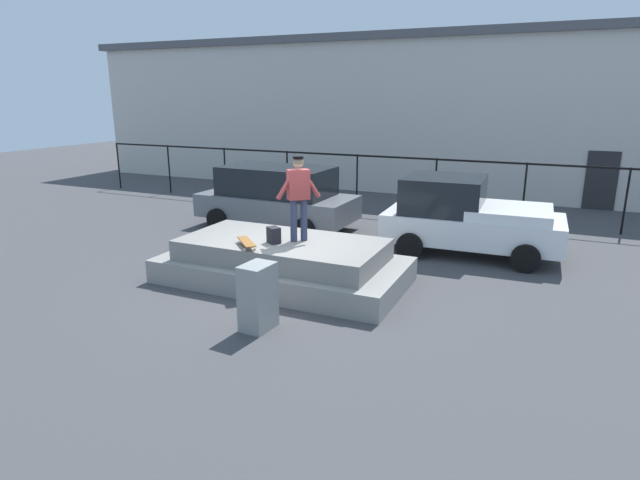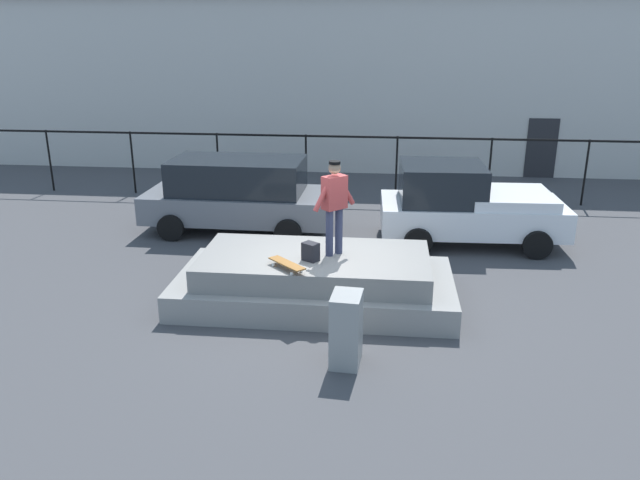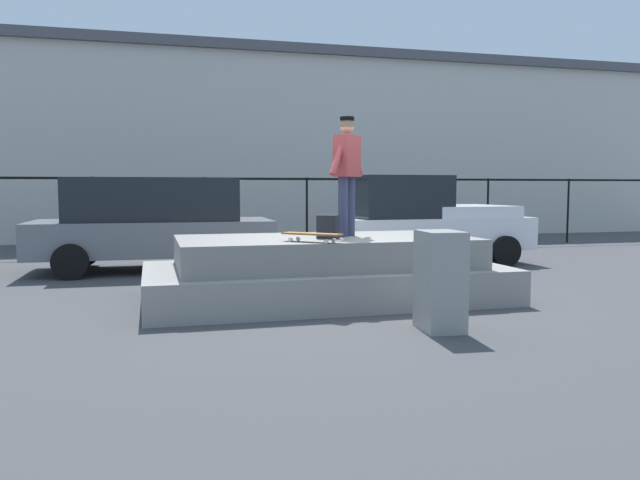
{
  "view_description": "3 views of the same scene",
  "coord_description": "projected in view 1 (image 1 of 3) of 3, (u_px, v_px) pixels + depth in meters",
  "views": [
    {
      "loc": [
        4.85,
        -9.08,
        3.84
      ],
      "look_at": [
        0.29,
        1.0,
        0.77
      ],
      "focal_mm": 29.62,
      "sensor_mm": 36.0,
      "label": 1
    },
    {
      "loc": [
        1.01,
        -10.44,
        4.89
      ],
      "look_at": [
        -0.25,
        1.41,
        0.8
      ],
      "focal_mm": 35.02,
      "sensor_mm": 36.0,
      "label": 2
    },
    {
      "loc": [
        -2.66,
        -8.5,
        1.62
      ],
      "look_at": [
        0.06,
        1.56,
        0.76
      ],
      "focal_mm": 35.32,
      "sensor_mm": 36.0,
      "label": 3
    }
  ],
  "objects": [
    {
      "name": "ground_plane",
      "position": [
        287.0,
        286.0,
        10.93
      ],
      "size": [
        60.0,
        60.0,
        0.0
      ],
      "primitive_type": "plane",
      "color": "#424244"
    },
    {
      "name": "skateboard",
      "position": [
        246.0,
        242.0,
        10.44
      ],
      "size": [
        0.73,
        0.73,
        0.12
      ],
      "color": "brown",
      "rests_on": "concrete_ledge"
    },
    {
      "name": "skateboarder",
      "position": [
        298.0,
        193.0,
        10.63
      ],
      "size": [
        0.74,
        0.72,
        1.74
      ],
      "color": "#2D334C",
      "rests_on": "concrete_ledge"
    },
    {
      "name": "concrete_ledge",
      "position": [
        283.0,
        263.0,
        11.11
      ],
      "size": [
        5.12,
        2.58,
        0.91
      ],
      "color": "gray",
      "rests_on": "ground_plane"
    },
    {
      "name": "backpack",
      "position": [
        274.0,
        235.0,
        10.69
      ],
      "size": [
        0.34,
        0.32,
        0.33
      ],
      "primitive_type": "cube",
      "rotation": [
        0.0,
        0.0,
        5.68
      ],
      "color": "black",
      "rests_on": "concrete_ledge"
    },
    {
      "name": "utility_box",
      "position": [
        258.0,
        297.0,
        8.81
      ],
      "size": [
        0.48,
        0.63,
        1.14
      ],
      "primitive_type": "cube",
      "rotation": [
        0.0,
        0.0,
        -0.08
      ],
      "color": "gray",
      "rests_on": "ground_plane"
    },
    {
      "name": "car_white_pickup_mid",
      "position": [
        466.0,
        217.0,
        12.99
      ],
      "size": [
        4.28,
        2.36,
        1.88
      ],
      "color": "white",
      "rests_on": "ground_plane"
    },
    {
      "name": "warehouse_building",
      "position": [
        444.0,
        112.0,
        23.08
      ],
      "size": [
        31.71,
        7.73,
        6.14
      ],
      "color": "beige",
      "rests_on": "ground_plane"
    },
    {
      "name": "car_grey_hatchback_near",
      "position": [
        277.0,
        196.0,
        15.5
      ],
      "size": [
        4.63,
        2.32,
        1.81
      ],
      "color": "slate",
      "rests_on": "ground_plane"
    },
    {
      "name": "fence_row",
      "position": [
        395.0,
        173.0,
        17.25
      ],
      "size": [
        24.06,
        0.06,
        1.9
      ],
      "color": "black",
      "rests_on": "ground_plane"
    }
  ]
}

